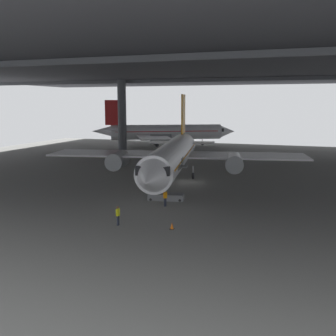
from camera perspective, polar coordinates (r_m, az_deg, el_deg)
ground_plane at (r=54.73m, az=1.96°, el=-2.02°), size 110.00×110.00×0.00m
hangar_structure at (r=67.22m, az=5.61°, el=13.92°), size 121.00×99.00×16.87m
airplane_main at (r=54.72m, az=0.72°, el=1.77°), size 37.82×38.62×12.05m
boarding_stairs at (r=44.65m, az=-0.20°, el=-3.60°), size 4.51×2.26×4.78m
crew_worker_near_nose at (r=35.67m, az=-7.12°, el=-6.54°), size 0.24×0.55×1.74m
crew_worker_by_stairs at (r=41.75m, az=-0.40°, el=-4.12°), size 0.35×0.51×1.77m
airplane_distant at (r=101.23m, az=-0.58°, el=5.11°), size 33.58×33.87×11.38m
traffic_cone_orange at (r=34.57m, az=0.56°, el=-8.21°), size 0.36×0.36×0.60m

